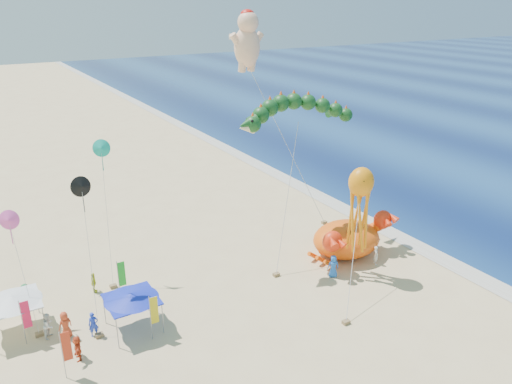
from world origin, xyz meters
TOP-DOWN VIEW (x-y plane):
  - ground at (0.00, 0.00)m, footprint 320.00×320.00m
  - foam_strip at (12.00, 0.00)m, footprint 320.00×320.00m
  - crab_inflatable at (5.64, -0.28)m, footprint 8.09×5.80m
  - dragon_kite at (2.51, 3.19)m, footprint 11.73×5.47m
  - cherub_kite at (2.24, 10.50)m, footprint 7.17×6.05m
  - octopus_kite at (4.12, -2.97)m, footprint 6.18×5.88m
  - canopy_blue at (-13.15, -0.91)m, footprint 3.53×3.53m
  - canopy_white at (-19.81, 2.70)m, footprint 3.63×3.63m
  - feather_flags at (-15.53, -0.56)m, footprint 7.55×6.29m
  - beachgoers at (-13.07, 0.71)m, footprint 26.29×9.32m
  - small_kites at (-15.29, 3.93)m, footprint 8.32×8.78m

SIDE VIEW (x-z plane):
  - ground at x=0.00m, z-range 0.00..0.00m
  - foam_strip at x=12.00m, z-range 0.01..0.01m
  - beachgoers at x=-13.07m, z-range -0.07..1.80m
  - crab_inflatable at x=5.64m, z-range -0.21..3.33m
  - feather_flags at x=-15.53m, z-range 0.41..3.61m
  - canopy_blue at x=-13.15m, z-range 1.09..3.80m
  - canopy_white at x=-19.81m, z-range 1.09..3.80m
  - octopus_kite at x=4.12m, z-range 1.63..10.47m
  - small_kites at x=-15.29m, z-range 2.61..13.56m
  - dragon_kite at x=2.51m, z-range 5.23..18.24m
  - cherub_kite at x=2.24m, z-range 7.30..26.89m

